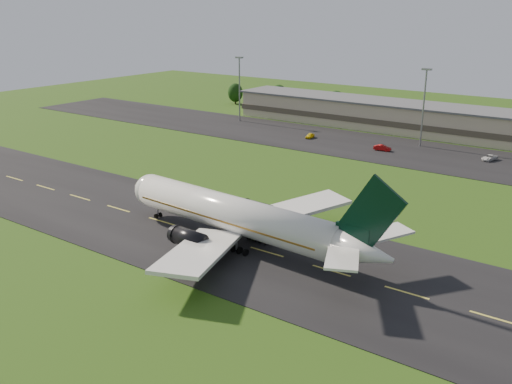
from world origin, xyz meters
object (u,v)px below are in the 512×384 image
Objects in this scene: light_mast_west at (239,81)px; service_vehicle_b at (382,148)px; light_mast_centre at (424,98)px; service_vehicle_c at (489,158)px; service_vehicle_a at (310,136)px; terminal at (447,122)px; airliner at (237,216)px.

light_mast_west is 56.28m from service_vehicle_b.
light_mast_centre is at bearing 0.00° from light_mast_west.
light_mast_west is 4.38× the size of service_vehicle_c.
service_vehicle_b is at bearing -119.61° from light_mast_centre.
service_vehicle_c is at bearing -3.36° from light_mast_west.
service_vehicle_b reaches higher than service_vehicle_a.
light_mast_west is at bearing 74.50° from service_vehicle_b.
light_mast_west reaches higher than service_vehicle_a.
service_vehicle_c is (17.44, -20.81, -3.25)m from terminal.
service_vehicle_b is (53.98, -10.59, -11.91)m from light_mast_west.
light_mast_centre is 17.04m from service_vehicle_b.
terminal is 18.45m from light_mast_centre.
service_vehicle_a is 47.58m from service_vehicle_c.
light_mast_centre is (60.00, 0.00, 0.00)m from light_mast_west.
service_vehicle_c is at bearing 79.73° from airliner.
terminal is 27.96m from service_vehicle_b.
light_mast_centre is at bearing -177.97° from service_vehicle_c.
light_mast_centre is 4.38× the size of service_vehicle_c.
service_vehicle_a is (31.43, -8.75, -11.98)m from light_mast_west.
service_vehicle_b is at bearing -105.49° from terminal.
service_vehicle_a is at bearing 115.57° from airliner.
service_vehicle_c is at bearing -50.04° from terminal.
light_mast_west is 79.88m from service_vehicle_c.
terminal is 7.13× the size of light_mast_west.
terminal is 27.34m from service_vehicle_c.
terminal is at bearing -19.90° from service_vehicle_b.
service_vehicle_a is (-28.57, -8.75, -11.98)m from light_mast_centre.
light_mast_west is at bearing 180.00° from light_mast_centre.
terminal is at bearing 14.76° from light_mast_west.
service_vehicle_a is (-29.01, 71.30, -3.90)m from airliner.
service_vehicle_b is (-7.42, -26.77, -3.16)m from terminal.
service_vehicle_b is 0.95× the size of service_vehicle_c.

